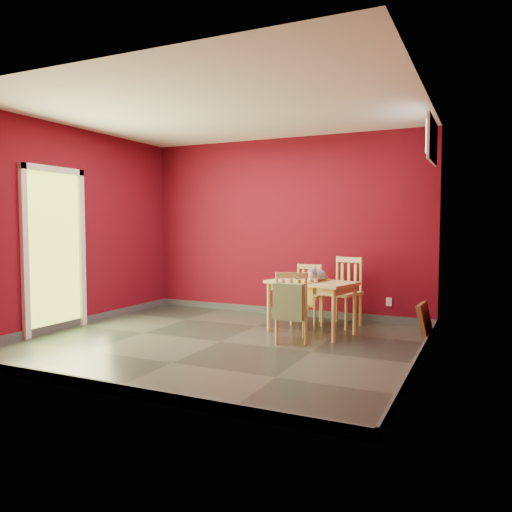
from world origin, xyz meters
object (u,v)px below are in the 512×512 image
at_px(chair_near, 291,306).
at_px(tote_bag, 289,302).
at_px(dining_table, 311,288).
at_px(cat, 317,273).
at_px(picture_frame, 425,322).
at_px(chair_far_left, 307,293).
at_px(chair_far_right, 343,291).

distance_m(chair_near, tote_bag, 0.22).
bearing_deg(tote_bag, dining_table, 88.81).
height_order(dining_table, cat, cat).
bearing_deg(cat, picture_frame, 26.31).
relative_size(chair_far_left, tote_bag, 1.68).
xyz_separation_m(dining_table, chair_far_right, (0.24, 0.65, -0.11)).
height_order(chair_far_left, chair_far_right, chair_far_right).
height_order(chair_far_right, cat, chair_far_right).
relative_size(chair_far_left, chair_near, 0.98).
height_order(chair_near, tote_bag, chair_near).
height_order(chair_far_left, cat, cat).
xyz_separation_m(chair_near, picture_frame, (1.44, 0.71, -0.20)).
distance_m(chair_far_left, cat, 0.78).
height_order(chair_far_left, picture_frame, chair_far_left).
relative_size(chair_far_right, picture_frame, 2.04).
xyz_separation_m(chair_far_right, picture_frame, (1.13, -0.49, -0.25)).
bearing_deg(chair_far_left, dining_table, -66.43).
bearing_deg(tote_bag, cat, 84.14).
bearing_deg(chair_far_right, chair_far_left, -178.44).
relative_size(chair_far_right, tote_bag, 1.92).
height_order(chair_far_right, picture_frame, chair_far_right).
distance_m(chair_near, cat, 0.69).
distance_m(dining_table, picture_frame, 1.43).
height_order(dining_table, chair_far_left, chair_far_left).
bearing_deg(picture_frame, chair_far_left, 163.76).
xyz_separation_m(chair_far_left, chair_far_right, (0.52, 0.01, 0.06)).
bearing_deg(tote_bag, chair_far_right, 79.65).
bearing_deg(picture_frame, chair_near, -153.80).
bearing_deg(chair_far_left, picture_frame, -16.24).
distance_m(dining_table, chair_far_right, 0.70).
bearing_deg(chair_far_left, chair_far_right, 1.56).
xyz_separation_m(chair_near, cat, (0.13, 0.58, 0.35)).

